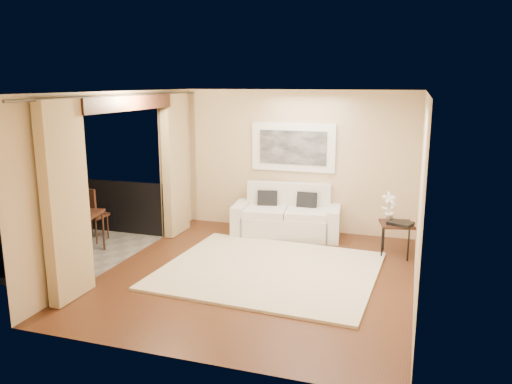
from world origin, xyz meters
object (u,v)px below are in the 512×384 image
at_px(sofa, 287,217).
at_px(side_table, 397,226).
at_px(ice_bucket, 73,205).
at_px(orchid, 389,206).
at_px(balcony_chair_far, 89,211).
at_px(bistro_table, 81,217).
at_px(balcony_chair_near, 62,230).

distance_m(sofa, side_table, 2.11).
bearing_deg(ice_bucket, orchid, 16.74).
height_order(sofa, balcony_chair_far, balcony_chair_far).
xyz_separation_m(side_table, orchid, (-0.14, 0.12, 0.30)).
relative_size(sofa, ice_bucket, 10.33).
relative_size(bistro_table, ice_bucket, 3.54).
relative_size(orchid, balcony_chair_far, 0.48).
distance_m(side_table, balcony_chair_far, 5.37).
distance_m(bistro_table, ice_bucket, 0.28).
relative_size(side_table, ice_bucket, 3.10).
distance_m(sofa, bistro_table, 3.68).
height_order(sofa, orchid, orchid).
bearing_deg(orchid, bistro_table, -161.79).
distance_m(balcony_chair_near, ice_bucket, 0.54).
bearing_deg(ice_bucket, balcony_chair_near, -78.21).
distance_m(side_table, bistro_table, 5.25).
height_order(sofa, balcony_chair_near, sofa).
distance_m(sofa, balcony_chair_far, 3.62).
bearing_deg(balcony_chair_near, bistro_table, 66.17).
xyz_separation_m(orchid, bistro_table, (-4.90, -1.61, -0.18)).
xyz_separation_m(orchid, ice_bucket, (-5.09, -1.53, 0.00)).
bearing_deg(bistro_table, orchid, 18.21).
relative_size(sofa, side_table, 3.34).
distance_m(bistro_table, balcony_chair_far, 0.60).
height_order(orchid, ice_bucket, orchid).
distance_m(sofa, ice_bucket, 3.81).
bearing_deg(balcony_chair_near, orchid, 13.79).
bearing_deg(ice_bucket, bistro_table, -22.07).
distance_m(orchid, bistro_table, 5.16).
xyz_separation_m(sofa, orchid, (1.88, -0.47, 0.47)).
bearing_deg(balcony_chair_far, balcony_chair_near, 99.18).
bearing_deg(bistro_table, ice_bucket, 157.93).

